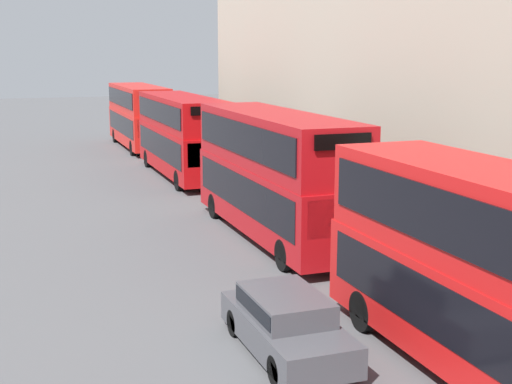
{
  "coord_description": "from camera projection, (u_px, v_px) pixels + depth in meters",
  "views": [
    {
      "loc": [
        -7.58,
        -6.33,
        6.74
      ],
      "look_at": [
        0.48,
        15.93,
        2.0
      ],
      "focal_mm": 50.0,
      "sensor_mm": 36.0,
      "label": 1
    }
  ],
  "objects": [
    {
      "name": "bus_trailing",
      "position": [
        139.0,
        114.0,
        49.32
      ],
      "size": [
        2.59,
        10.38,
        4.31
      ],
      "color": "red",
      "rests_on": "ground"
    },
    {
      "name": "car_hatchback",
      "position": [
        286.0,
        322.0,
        15.99
      ],
      "size": [
        1.77,
        4.29,
        1.39
      ],
      "color": "#47474C",
      "rests_on": "ground"
    },
    {
      "name": "bus_third_in_queue",
      "position": [
        182.0,
        133.0,
        38.05
      ],
      "size": [
        2.59,
        10.76,
        4.32
      ],
      "color": "#B20C0F",
      "rests_on": "ground"
    },
    {
      "name": "pedestrian",
      "position": [
        321.0,
        207.0,
        27.69
      ],
      "size": [
        0.36,
        0.36,
        1.62
      ],
      "color": "maroon",
      "rests_on": "ground"
    },
    {
      "name": "bus_leading",
      "position": [
        508.0,
        274.0,
        13.91
      ],
      "size": [
        2.59,
        10.56,
        4.4
      ],
      "color": "red",
      "rests_on": "ground"
    },
    {
      "name": "bus_second_in_queue",
      "position": [
        275.0,
        170.0,
        25.47
      ],
      "size": [
        2.59,
        10.72,
        4.55
      ],
      "color": "#A80F14",
      "rests_on": "ground"
    }
  ]
}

